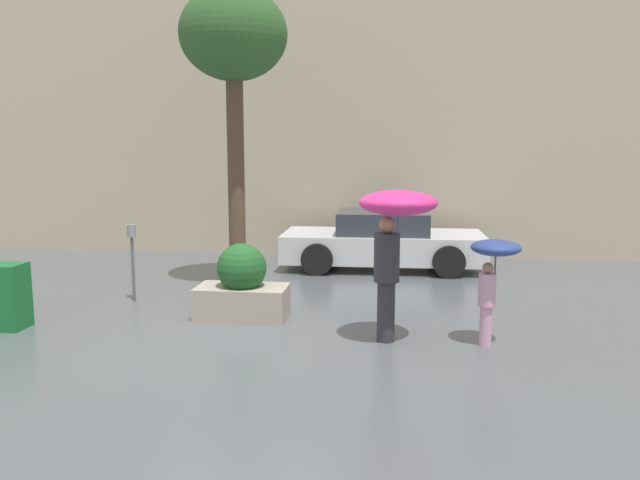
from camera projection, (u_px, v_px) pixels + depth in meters
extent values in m
plane|color=#51565B|center=(238.00, 334.00, 8.28)|extent=(40.00, 40.00, 0.00)
cube|color=#B7A88E|center=(307.00, 124.00, 14.23)|extent=(18.00, 0.30, 6.00)
cube|color=#9E9384|center=(242.00, 302.00, 9.09)|extent=(1.32, 0.72, 0.46)
sphere|color=#1E5123|center=(242.00, 268.00, 9.02)|extent=(0.72, 0.72, 0.72)
cylinder|color=#2D2D33|center=(386.00, 311.00, 7.95)|extent=(0.23, 0.23, 0.78)
cylinder|color=#2D2D33|center=(387.00, 257.00, 7.84)|extent=(0.33, 0.33, 0.62)
sphere|color=#997056|center=(387.00, 225.00, 7.78)|extent=(0.21, 0.21, 0.21)
cylinder|color=#4C4C51|center=(398.00, 230.00, 7.71)|extent=(0.02, 0.02, 0.67)
ellipsoid|color=#E02D84|center=(398.00, 203.00, 7.66)|extent=(0.97, 0.97, 0.31)
cylinder|color=#D199B7|center=(486.00, 326.00, 7.78)|extent=(0.15, 0.15, 0.51)
cylinder|color=#D199B7|center=(487.00, 290.00, 7.71)|extent=(0.21, 0.21, 0.41)
sphere|color=#997056|center=(488.00, 268.00, 7.67)|extent=(0.14, 0.14, 0.14)
cylinder|color=#4C4C51|center=(495.00, 268.00, 7.69)|extent=(0.02, 0.02, 0.50)
ellipsoid|color=navy|center=(496.00, 248.00, 7.66)|extent=(0.61, 0.61, 0.20)
cube|color=silver|center=(383.00, 246.00, 12.82)|extent=(4.09, 1.82, 0.56)
cube|color=#2D333D|center=(383.00, 222.00, 12.75)|extent=(1.85, 1.52, 0.45)
cylinder|color=black|center=(317.00, 259.00, 12.11)|extent=(0.63, 0.23, 0.62)
cylinder|color=black|center=(326.00, 245.00, 13.84)|extent=(0.63, 0.23, 0.62)
cylinder|color=black|center=(449.00, 262.00, 11.84)|extent=(0.63, 0.23, 0.62)
cylinder|color=black|center=(441.00, 247.00, 13.57)|extent=(0.63, 0.23, 0.62)
cylinder|color=brown|center=(236.00, 177.00, 11.01)|extent=(0.30, 0.30, 3.87)
ellipsoid|color=#2D5628|center=(233.00, 34.00, 10.65)|extent=(1.86, 1.86, 1.58)
cylinder|color=#595B60|center=(133.00, 269.00, 10.02)|extent=(0.05, 0.05, 1.05)
cylinder|color=gray|center=(131.00, 231.00, 9.93)|extent=(0.14, 0.14, 0.20)
cube|color=#19662D|center=(6.00, 296.00, 8.50)|extent=(0.50, 0.44, 0.90)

